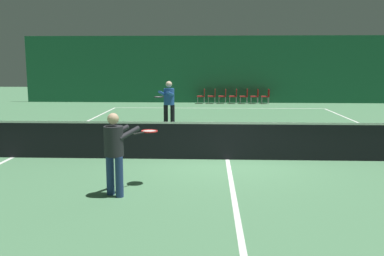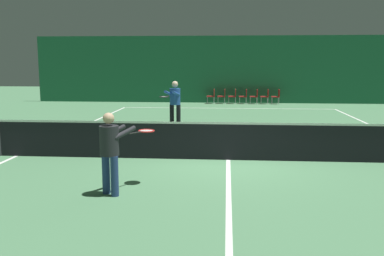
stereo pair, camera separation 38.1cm
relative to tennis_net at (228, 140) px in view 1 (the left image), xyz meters
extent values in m
plane|color=#4C7F56|center=(0.00, 0.00, -0.51)|extent=(60.00, 60.00, 0.00)
cube|color=#1E5B3D|center=(0.00, 14.97, 1.45)|extent=(23.00, 0.12, 3.92)
cube|color=white|center=(0.00, 11.90, -0.51)|extent=(11.00, 0.10, 0.00)
cube|color=white|center=(0.00, 6.40, -0.51)|extent=(8.25, 0.10, 0.00)
cube|color=white|center=(-5.50, 0.00, -0.51)|extent=(0.10, 23.80, 0.00)
cube|color=white|center=(0.00, 0.00, -0.51)|extent=(0.10, 12.80, 0.00)
cube|color=black|center=(0.00, 0.00, -0.04)|extent=(11.90, 0.02, 0.95)
cube|color=white|center=(0.00, 0.00, 0.41)|extent=(11.90, 0.02, 0.05)
cylinder|color=navy|center=(-2.27, -2.94, -0.14)|extent=(0.20, 0.20, 0.75)
cylinder|color=navy|center=(-2.07, -3.07, -0.14)|extent=(0.20, 0.20, 0.75)
cylinder|color=#232328|center=(-2.17, -3.00, 0.51)|extent=(0.49, 0.49, 0.54)
sphere|color=#DBAD89|center=(-2.17, -3.00, 0.92)|extent=(0.21, 0.21, 0.21)
cylinder|color=#232328|center=(-2.15, -2.72, 0.63)|extent=(0.37, 0.48, 0.22)
cylinder|color=#232328|center=(-1.92, -2.88, 0.63)|extent=(0.37, 0.48, 0.22)
cylinder|color=black|center=(-1.81, -2.47, 0.57)|extent=(0.20, 0.27, 0.03)
torus|color=red|center=(-1.64, -2.22, 0.57)|extent=(0.46, 0.46, 0.03)
cylinder|color=silver|center=(-1.64, -2.22, 0.57)|extent=(0.38, 0.38, 0.00)
cylinder|color=black|center=(-1.85, 5.25, -0.09)|extent=(0.20, 0.20, 0.84)
cylinder|color=black|center=(-2.10, 5.32, -0.09)|extent=(0.20, 0.20, 0.84)
cylinder|color=#234C99|center=(-1.98, 5.29, 0.63)|extent=(0.49, 0.49, 0.61)
sphere|color=beige|center=(-1.98, 5.29, 1.09)|extent=(0.23, 0.23, 0.23)
cylinder|color=#234C99|center=(-1.90, 4.98, 0.77)|extent=(0.25, 0.58, 0.24)
cylinder|color=#234C99|center=(-2.20, 5.06, 0.77)|extent=(0.25, 0.58, 0.24)
cylinder|color=black|center=(-2.17, 4.61, 0.70)|extent=(0.11, 0.30, 0.03)
torus|color=black|center=(-2.25, 4.31, 0.70)|extent=(0.41, 0.41, 0.03)
cylinder|color=silver|center=(-2.25, 4.31, 0.70)|extent=(0.34, 0.34, 0.00)
cylinder|color=#99999E|center=(-1.18, 14.61, -0.32)|extent=(0.03, 0.03, 0.39)
cylinder|color=#99999E|center=(-1.18, 14.23, -0.32)|extent=(0.03, 0.03, 0.39)
cylinder|color=#99999E|center=(-0.80, 14.61, -0.32)|extent=(0.03, 0.03, 0.39)
cylinder|color=#99999E|center=(-0.80, 14.23, -0.32)|extent=(0.03, 0.03, 0.39)
cube|color=#A51E1E|center=(-0.99, 14.42, -0.10)|extent=(0.44, 0.44, 0.05)
cube|color=#A51E1E|center=(-0.79, 14.42, 0.13)|extent=(0.04, 0.44, 0.40)
cylinder|color=#99999E|center=(-0.56, 14.61, -0.32)|extent=(0.03, 0.03, 0.39)
cylinder|color=#99999E|center=(-0.56, 14.23, -0.32)|extent=(0.03, 0.03, 0.39)
cylinder|color=#99999E|center=(-0.18, 14.61, -0.32)|extent=(0.03, 0.03, 0.39)
cylinder|color=#99999E|center=(-0.18, 14.23, -0.32)|extent=(0.03, 0.03, 0.39)
cube|color=#A51E1E|center=(-0.37, 14.42, -0.10)|extent=(0.44, 0.44, 0.05)
cube|color=#A51E1E|center=(-0.17, 14.42, 0.13)|extent=(0.04, 0.44, 0.40)
cylinder|color=#99999E|center=(0.06, 14.61, -0.32)|extent=(0.03, 0.03, 0.39)
cylinder|color=#99999E|center=(0.06, 14.23, -0.32)|extent=(0.03, 0.03, 0.39)
cylinder|color=#99999E|center=(0.44, 14.61, -0.32)|extent=(0.03, 0.03, 0.39)
cylinder|color=#99999E|center=(0.44, 14.23, -0.32)|extent=(0.03, 0.03, 0.39)
cube|color=#A51E1E|center=(0.25, 14.42, -0.10)|extent=(0.44, 0.44, 0.05)
cube|color=#A51E1E|center=(0.45, 14.42, 0.13)|extent=(0.04, 0.44, 0.40)
cylinder|color=#99999E|center=(0.68, 14.61, -0.32)|extent=(0.03, 0.03, 0.39)
cylinder|color=#99999E|center=(0.68, 14.23, -0.32)|extent=(0.03, 0.03, 0.39)
cylinder|color=#99999E|center=(1.06, 14.61, -0.32)|extent=(0.03, 0.03, 0.39)
cylinder|color=#99999E|center=(1.06, 14.23, -0.32)|extent=(0.03, 0.03, 0.39)
cube|color=#A51E1E|center=(0.87, 14.42, -0.10)|extent=(0.44, 0.44, 0.05)
cube|color=#A51E1E|center=(1.07, 14.42, 0.13)|extent=(0.04, 0.44, 0.40)
cylinder|color=#99999E|center=(1.30, 14.61, -0.32)|extent=(0.03, 0.03, 0.39)
cylinder|color=#99999E|center=(1.30, 14.23, -0.32)|extent=(0.03, 0.03, 0.39)
cylinder|color=#99999E|center=(1.68, 14.61, -0.32)|extent=(0.03, 0.03, 0.39)
cylinder|color=#99999E|center=(1.68, 14.23, -0.32)|extent=(0.03, 0.03, 0.39)
cube|color=#A51E1E|center=(1.49, 14.42, -0.10)|extent=(0.44, 0.44, 0.05)
cube|color=#A51E1E|center=(1.69, 14.42, 0.13)|extent=(0.04, 0.44, 0.40)
cylinder|color=#99999E|center=(1.92, 14.61, -0.32)|extent=(0.03, 0.03, 0.39)
cylinder|color=#99999E|center=(1.92, 14.23, -0.32)|extent=(0.03, 0.03, 0.39)
cylinder|color=#99999E|center=(2.30, 14.61, -0.32)|extent=(0.03, 0.03, 0.39)
cylinder|color=#99999E|center=(2.30, 14.23, -0.32)|extent=(0.03, 0.03, 0.39)
cube|color=#A51E1E|center=(2.11, 14.42, -0.10)|extent=(0.44, 0.44, 0.05)
cube|color=#A51E1E|center=(2.31, 14.42, 0.13)|extent=(0.04, 0.44, 0.40)
cylinder|color=#99999E|center=(2.54, 14.61, -0.32)|extent=(0.03, 0.03, 0.39)
cylinder|color=#99999E|center=(2.54, 14.23, -0.32)|extent=(0.03, 0.03, 0.39)
cylinder|color=#99999E|center=(2.92, 14.61, -0.32)|extent=(0.03, 0.03, 0.39)
cylinder|color=#99999E|center=(2.92, 14.23, -0.32)|extent=(0.03, 0.03, 0.39)
cube|color=#A51E1E|center=(2.73, 14.42, -0.10)|extent=(0.44, 0.44, 0.05)
cube|color=#A51E1E|center=(2.93, 14.42, 0.13)|extent=(0.04, 0.44, 0.40)
camera|label=1|loc=(-0.43, -10.50, 1.93)|focal=40.00mm
camera|label=2|loc=(-0.05, -10.47, 1.93)|focal=40.00mm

